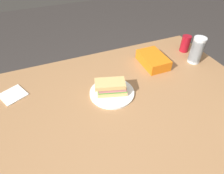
{
  "coord_description": "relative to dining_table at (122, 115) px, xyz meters",
  "views": [
    {
      "loc": [
        0.33,
        0.65,
        1.54
      ],
      "look_at": [
        0.02,
        -0.11,
        0.8
      ],
      "focal_mm": 31.24,
      "sensor_mm": 36.0,
      "label": 1
    }
  ],
  "objects": [
    {
      "name": "paper_napkin",
      "position": [
        0.56,
        -0.32,
        0.08
      ],
      "size": [
        0.17,
        0.17,
        0.01
      ],
      "primitive_type": "cube",
      "rotation": [
        0.0,
        0.0,
        0.45
      ],
      "color": "white",
      "rests_on": "dining_table"
    },
    {
      "name": "paper_plate",
      "position": [
        0.02,
        -0.11,
        0.09
      ],
      "size": [
        0.26,
        0.26,
        0.01
      ],
      "primitive_type": "cylinder",
      "color": "white",
      "rests_on": "dining_table"
    },
    {
      "name": "plastic_cup_stack",
      "position": [
        -0.65,
        -0.2,
        0.17
      ],
      "size": [
        0.08,
        0.08,
        0.18
      ],
      "color": "silver",
      "rests_on": "dining_table"
    },
    {
      "name": "sandwich",
      "position": [
        0.02,
        -0.11,
        0.13
      ],
      "size": [
        0.2,
        0.14,
        0.08
      ],
      "color": "#DBB26B",
      "rests_on": "paper_plate"
    },
    {
      "name": "chip_bag",
      "position": [
        -0.36,
        -0.28,
        0.11
      ],
      "size": [
        0.15,
        0.23,
        0.07
      ],
      "primitive_type": "cube",
      "rotation": [
        0.0,
        0.0,
        1.56
      ],
      "color": "orange",
      "rests_on": "dining_table"
    },
    {
      "name": "dining_table",
      "position": [
        0.0,
        0.0,
        0.0
      ],
      "size": [
        1.61,
        1.13,
        0.75
      ],
      "color": "#9E7047",
      "rests_on": "ground_plane"
    },
    {
      "name": "ground_plane",
      "position": [
        0.0,
        0.0,
        -0.67
      ],
      "size": [
        8.0,
        8.0,
        0.0
      ],
      "primitive_type": "plane",
      "color": "#383330"
    },
    {
      "name": "soda_can_red",
      "position": [
        -0.67,
        -0.35,
        0.14
      ],
      "size": [
        0.07,
        0.07,
        0.12
      ],
      "primitive_type": "cylinder",
      "color": "maroon",
      "rests_on": "dining_table"
    }
  ]
}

